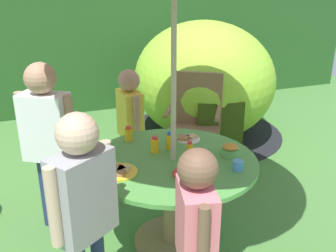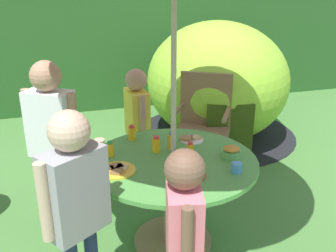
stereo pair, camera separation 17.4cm
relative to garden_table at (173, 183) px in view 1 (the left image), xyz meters
The scene contains 19 objects.
ground_plane 0.51m from the garden_table, ahead, with size 10.00×10.00×0.02m, color #477A38.
hedge_backdrop 3.63m from the garden_table, 90.00° to the left, with size 9.00×0.70×1.92m, color #285623.
garden_table is the anchor object (origin of this frame).
wooden_chair 1.18m from the garden_table, 57.96° to the left, with size 0.67×0.65×1.00m.
dome_tent 2.23m from the garden_table, 58.70° to the left, with size 2.47×2.47×1.40m.
child_in_yellow_shirt 0.92m from the garden_table, 93.62° to the left, with size 0.19×0.39×1.13m.
child_in_white_shirt 1.00m from the garden_table, 146.48° to the left, with size 0.39×0.35×1.32m.
child_in_grey_shirt 0.87m from the garden_table, 146.52° to the right, with size 0.37×0.33×1.25m.
child_in_pink_shirt 0.85m from the garden_table, 104.00° to the right, with size 0.23×0.38×1.13m.
snack_bowl 0.47m from the garden_table, 11.52° to the right, with size 0.13×0.13×0.08m.
plate_far_left 0.32m from the garden_table, 85.26° to the right, with size 0.23×0.23×0.03m.
plate_mid_left 0.45m from the garden_table, behind, with size 0.25×0.25×0.03m.
plate_center_back 0.41m from the garden_table, 50.26° to the left, with size 0.19×0.18×0.03m.
juice_bottle_near_left 0.53m from the garden_table, 115.06° to the left, with size 0.06×0.06×0.12m.
juice_bottle_near_right 0.30m from the garden_table, 116.66° to the left, with size 0.06×0.06×0.12m.
juice_bottle_far_right 0.31m from the garden_table, 76.06° to the left, with size 0.06×0.06×0.13m.
juice_bottle_center_front 0.50m from the garden_table, 156.10° to the left, with size 0.05×0.05×0.11m.
juice_bottle_mid_right 0.27m from the garden_table, ahead, with size 0.05×0.05×0.11m.
cup_near 0.50m from the garden_table, 41.63° to the right, with size 0.07×0.07×0.07m, color #4C99D8.
Camera 1 is at (-0.88, -2.20, 1.85)m, focal length 40.79 mm.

